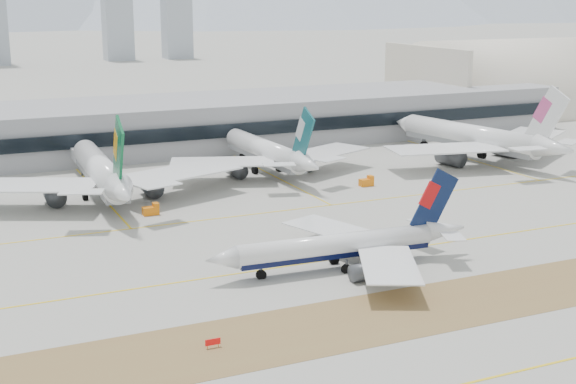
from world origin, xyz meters
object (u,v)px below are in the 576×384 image
widebody_china_air (476,138)px  taxiing_airliner (345,246)px  terminal (166,125)px  hangar (513,111)px  widebody_cathay (268,153)px  widebody_eva (102,173)px

widebody_china_air → taxiing_airliner: bearing=119.9°
terminal → hangar: bearing=7.4°
widebody_cathay → terminal: bearing=15.6°
widebody_cathay → widebody_eva: bearing=100.2°
taxiing_airliner → terminal: 124.82m
widebody_china_air → terminal: size_ratio=0.24×
widebody_eva → hangar: (186.57, 77.65, -6.20)m
terminal → hangar: size_ratio=3.08×
taxiing_airliner → hangar: bearing=-134.4°
widebody_china_air → terminal: (-77.14, 56.42, 0.95)m
taxiing_airliner → widebody_eva: widebody_eva is taller
widebody_cathay → widebody_china_air: 62.79m
widebody_eva → widebody_china_air: 109.15m
hangar → widebody_eva: bearing=-157.4°
widebody_eva → widebody_cathay: (47.03, 10.17, -0.71)m
widebody_china_air → widebody_cathay: bearing=71.1°
widebody_china_air → hangar: hangar is taller
widebody_cathay → hangar: (139.54, 67.47, -5.49)m
widebody_cathay → terminal: 49.68m
widebody_eva → widebody_cathay: 48.12m
taxiing_airliner → widebody_cathay: 79.50m
widebody_eva → widebody_china_air: widebody_china_air is taller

